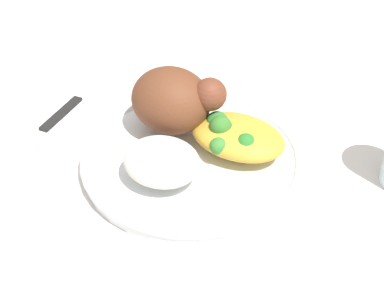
# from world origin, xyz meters

# --- Properties ---
(ground_plane) EXTENTS (2.00, 2.00, 0.00)m
(ground_plane) POSITION_xyz_m (0.00, 0.00, 0.00)
(ground_plane) COLOR silver
(plate) EXTENTS (0.25, 0.25, 0.02)m
(plate) POSITION_xyz_m (0.00, 0.00, 0.01)
(plate) COLOR white
(plate) RESTS_ON ground_plane
(roasted_chicken) EXTENTS (0.11, 0.08, 0.08)m
(roasted_chicken) POSITION_xyz_m (-0.04, 0.03, 0.06)
(roasted_chicken) COLOR brown
(roasted_chicken) RESTS_ON plate
(rice_pile) EXTENTS (0.08, 0.07, 0.04)m
(rice_pile) POSITION_xyz_m (-0.01, -0.05, 0.04)
(rice_pile) COLOR silver
(rice_pile) RESTS_ON plate
(mac_cheese_with_broccoli) EXTENTS (0.11, 0.08, 0.04)m
(mac_cheese_with_broccoli) POSITION_xyz_m (0.04, 0.03, 0.04)
(mac_cheese_with_broccoli) COLOR gold
(mac_cheese_with_broccoli) RESTS_ON plate
(fork) EXTENTS (0.03, 0.14, 0.01)m
(fork) POSITION_xyz_m (-0.18, 0.01, 0.00)
(fork) COLOR silver
(fork) RESTS_ON ground_plane
(knife) EXTENTS (0.04, 0.19, 0.01)m
(knife) POSITION_xyz_m (-0.20, 0.04, 0.00)
(knife) COLOR black
(knife) RESTS_ON ground_plane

